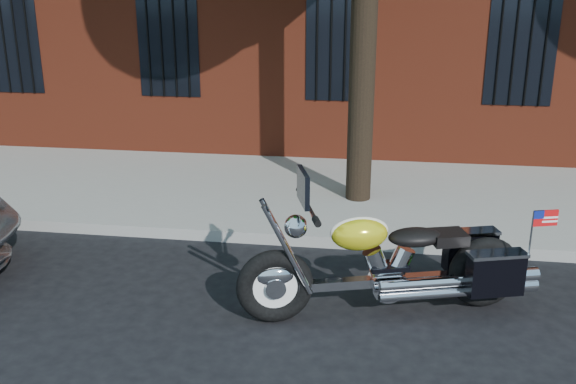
# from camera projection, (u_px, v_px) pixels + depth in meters

# --- Properties ---
(ground) EXTENTS (120.00, 120.00, 0.00)m
(ground) POSITION_uv_depth(u_px,v_px,m) (297.00, 295.00, 6.79)
(ground) COLOR black
(ground) RESTS_ON ground
(curb) EXTENTS (40.00, 0.16, 0.15)m
(curb) POSITION_uv_depth(u_px,v_px,m) (312.00, 240.00, 8.06)
(curb) COLOR gray
(curb) RESTS_ON ground
(sidewalk) EXTENTS (40.00, 3.60, 0.15)m
(sidewalk) POSITION_uv_depth(u_px,v_px,m) (326.00, 194.00, 9.83)
(sidewalk) COLOR gray
(sidewalk) RESTS_ON ground
(motorcycle) EXTENTS (2.99, 1.39, 1.52)m
(motorcycle) POSITION_uv_depth(u_px,v_px,m) (398.00, 266.00, 6.27)
(motorcycle) COLOR black
(motorcycle) RESTS_ON ground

